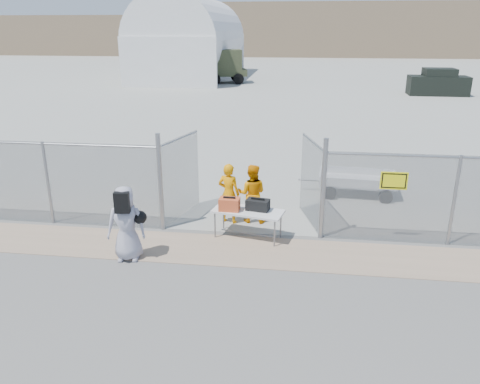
# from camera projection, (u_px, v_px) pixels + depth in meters

# --- Properties ---
(ground) EXTENTS (160.00, 160.00, 0.00)m
(ground) POSITION_uv_depth(u_px,v_px,m) (228.00, 272.00, 9.92)
(ground) COLOR #515151
(tarmac_inside) EXTENTS (160.00, 80.00, 0.01)m
(tarmac_inside) POSITION_uv_depth(u_px,v_px,m) (290.00, 77.00, 49.19)
(tarmac_inside) COLOR gray
(tarmac_inside) RESTS_ON ground
(dirt_strip) EXTENTS (44.00, 1.60, 0.01)m
(dirt_strip) POSITION_uv_depth(u_px,v_px,m) (234.00, 250.00, 10.86)
(dirt_strip) COLOR gray
(dirt_strip) RESTS_ON ground
(distant_hills) EXTENTS (140.00, 6.00, 9.00)m
(distant_hills) POSITION_uv_depth(u_px,v_px,m) (326.00, 30.00, 80.73)
(distant_hills) COLOR #7F684F
(distant_hills) RESTS_ON ground
(chain_link_fence) EXTENTS (40.00, 0.20, 2.20)m
(chain_link_fence) POSITION_uv_depth(u_px,v_px,m) (240.00, 192.00, 11.43)
(chain_link_fence) COLOR gray
(chain_link_fence) RESTS_ON ground
(quonset_hangar) EXTENTS (9.00, 18.00, 8.00)m
(quonset_hangar) POSITION_uv_depth(u_px,v_px,m) (191.00, 37.00, 47.23)
(quonset_hangar) COLOR silver
(quonset_hangar) RESTS_ON ground
(folding_table) EXTENTS (1.81, 1.04, 0.72)m
(folding_table) POSITION_uv_depth(u_px,v_px,m) (248.00, 224.00, 11.42)
(folding_table) COLOR silver
(folding_table) RESTS_ON ground
(orange_bag) EXTENTS (0.50, 0.34, 0.30)m
(orange_bag) POSITION_uv_depth(u_px,v_px,m) (229.00, 204.00, 11.27)
(orange_bag) COLOR #D9552A
(orange_bag) RESTS_ON folding_table
(black_duffel) EXTENTS (0.60, 0.42, 0.26)m
(black_duffel) POSITION_uv_depth(u_px,v_px,m) (258.00, 205.00, 11.29)
(black_duffel) COLOR black
(black_duffel) RESTS_ON folding_table
(security_worker_left) EXTENTS (0.67, 0.52, 1.62)m
(security_worker_left) POSITION_uv_depth(u_px,v_px,m) (229.00, 194.00, 12.19)
(security_worker_left) COLOR orange
(security_worker_left) RESTS_ON ground
(security_worker_right) EXTENTS (0.78, 0.62, 1.57)m
(security_worker_right) POSITION_uv_depth(u_px,v_px,m) (252.00, 194.00, 12.25)
(security_worker_right) COLOR orange
(security_worker_right) RESTS_ON ground
(visitor) EXTENTS (0.90, 0.66, 1.70)m
(visitor) POSITION_uv_depth(u_px,v_px,m) (126.00, 223.00, 10.22)
(visitor) COLOR #9998A8
(visitor) RESTS_ON ground
(utility_trailer) EXTENTS (3.09, 1.75, 0.73)m
(utility_trailer) POSITION_uv_depth(u_px,v_px,m) (357.00, 183.00, 14.43)
(utility_trailer) COLOR silver
(utility_trailer) RESTS_ON ground
(military_truck) EXTENTS (6.67, 3.74, 3.00)m
(military_truck) POSITION_uv_depth(u_px,v_px,m) (212.00, 67.00, 43.00)
(military_truck) COLOR #3B4127
(military_truck) RESTS_ON ground
(parked_vehicle_near) EXTENTS (4.34, 2.02, 1.95)m
(parked_vehicle_near) POSITION_uv_depth(u_px,v_px,m) (438.00, 82.00, 35.49)
(parked_vehicle_near) COLOR black
(parked_vehicle_near) RESTS_ON ground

